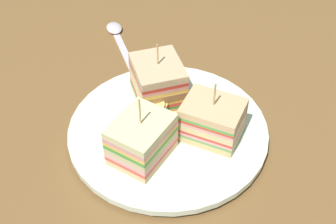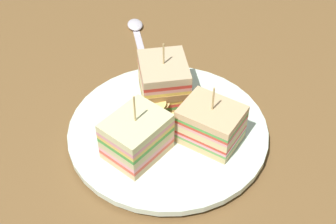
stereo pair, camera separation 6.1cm
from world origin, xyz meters
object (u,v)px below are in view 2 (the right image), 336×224
at_px(sandwich_wedge_1, 210,124).
at_px(chip_pile, 159,112).
at_px(plate, 168,131).
at_px(sandwich_wedge_2, 164,82).
at_px(sandwich_wedge_0, 137,136).
at_px(spoon, 137,31).

relative_size(sandwich_wedge_1, chip_pile, 1.29).
bearing_deg(chip_pile, plate, 108.58).
relative_size(sandwich_wedge_1, sandwich_wedge_2, 1.00).
relative_size(sandwich_wedge_0, sandwich_wedge_2, 1.00).
bearing_deg(sandwich_wedge_2, sandwich_wedge_1, 28.40).
relative_size(sandwich_wedge_0, chip_pile, 1.30).
xyz_separation_m(plate, sandwich_wedge_0, (0.05, 0.03, 0.04)).
bearing_deg(plate, sandwich_wedge_1, 141.75).
distance_m(plate, sandwich_wedge_1, 0.07).
bearing_deg(sandwich_wedge_2, spoon, -174.82).
bearing_deg(sandwich_wedge_2, plate, -3.53).
xyz_separation_m(sandwich_wedge_2, spoon, (-0.01, -0.21, -0.05)).
xyz_separation_m(sandwich_wedge_2, chip_pile, (0.02, 0.04, -0.02)).
bearing_deg(sandwich_wedge_1, plate, 11.75).
height_order(plate, sandwich_wedge_1, sandwich_wedge_1).
bearing_deg(sandwich_wedge_1, sandwich_wedge_2, -20.20).
height_order(plate, spoon, plate).
height_order(sandwich_wedge_1, sandwich_wedge_2, sandwich_wedge_2).
distance_m(sandwich_wedge_1, chip_pile, 0.08).
relative_size(sandwich_wedge_0, spoon, 0.61).
height_order(sandwich_wedge_2, chip_pile, sandwich_wedge_2).
height_order(plate, sandwich_wedge_2, sandwich_wedge_2).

